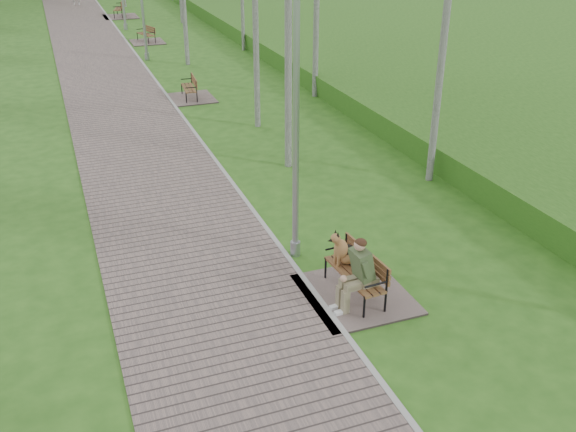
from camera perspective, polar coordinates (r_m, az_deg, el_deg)
name	(u,v)px	position (r m, az deg, el deg)	size (l,w,h in m)	color
ground	(335,322)	(10.86, 4.22, -9.39)	(120.00, 120.00, 0.00)	#2A5919
walkway	(97,60)	(30.20, -16.58, 13.19)	(3.50, 67.00, 0.04)	#655652
kerb	(138,56)	(30.37, -13.22, 13.65)	(0.10, 67.00, 0.05)	#999993
embankment	(391,44)	(32.74, 9.12, 14.84)	(14.00, 70.00, 1.60)	#478527
bench_main	(353,277)	(11.26, 5.81, -5.39)	(1.78, 1.97, 1.55)	#655652
bench_second	(189,94)	(23.26, -8.75, 10.67)	(1.59, 1.76, 0.97)	#655652
bench_third	(146,39)	(33.51, -12.47, 15.13)	(1.57, 1.75, 0.97)	#655652
bench_far	(120,13)	(41.55, -14.74, 17.04)	(1.98, 2.20, 1.21)	#655652
lamp_post_near	(296,139)	(11.71, 0.71, 6.87)	(0.20, 0.20, 5.19)	#979A9F
lamp_post_second	(142,2)	(29.25, -12.87, 18.09)	(0.20, 0.20, 5.27)	#979A9F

